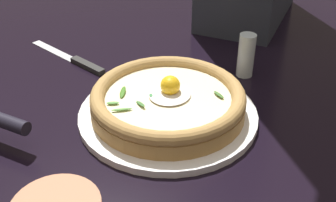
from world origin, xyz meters
TOP-DOWN VIEW (x-y plane):
  - ground_plane at (0.00, 0.00)m, footprint 2.40×2.40m
  - pizza_plate at (0.04, -0.02)m, footprint 0.30×0.30m
  - pizza at (0.04, -0.02)m, footprint 0.25×0.25m
  - table_knife at (0.11, 0.24)m, footprint 0.06×0.23m
  - pepper_shaker at (0.24, -0.08)m, footprint 0.03×0.03m

SIDE VIEW (x-z plane):
  - ground_plane at x=0.00m, z-range -0.03..0.00m
  - table_knife at x=0.11m, z-range 0.00..0.01m
  - pizza_plate at x=0.04m, z-range 0.00..0.01m
  - pizza at x=0.04m, z-range 0.00..0.06m
  - pepper_shaker at x=0.24m, z-range 0.00..0.09m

